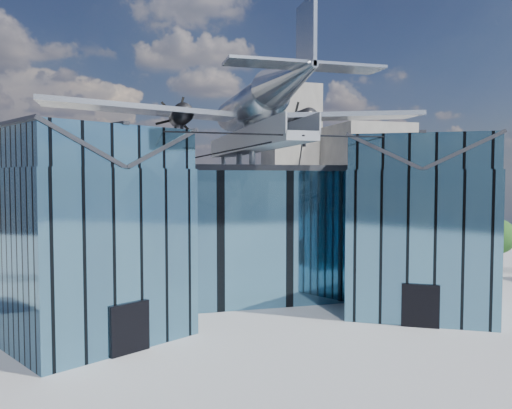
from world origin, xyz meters
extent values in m
plane|color=#97969B|center=(0.00, 0.00, 0.00)|extent=(120.00, 120.00, 0.00)
cube|color=teal|center=(0.00, 9.00, 4.75)|extent=(28.00, 14.00, 9.50)
cube|color=#24262B|center=(0.00, 9.00, 9.70)|extent=(28.00, 14.00, 0.40)
cube|color=teal|center=(-10.50, -1.00, 4.75)|extent=(11.79, 11.43, 9.50)
cube|color=teal|center=(-10.50, -1.00, 10.60)|extent=(11.56, 11.20, 2.20)
cube|color=#24262B|center=(-12.45, -2.12, 10.60)|extent=(7.98, 9.23, 2.40)
cube|color=#24262B|center=(-8.55, 0.12, 10.60)|extent=(7.98, 9.23, 2.40)
cube|color=#24262B|center=(-10.50, -1.00, 11.75)|extent=(4.30, 7.10, 0.18)
cube|color=black|center=(-8.48, -4.51, 1.30)|extent=(2.03, 1.32, 2.60)
cube|color=black|center=(-6.60, 1.25, 4.75)|extent=(0.34, 0.34, 9.50)
cube|color=teal|center=(10.50, -1.00, 4.75)|extent=(11.79, 11.43, 9.50)
cube|color=teal|center=(10.50, -1.00, 10.60)|extent=(11.56, 11.20, 2.20)
cube|color=#24262B|center=(8.55, 0.12, 10.60)|extent=(7.98, 9.23, 2.40)
cube|color=#24262B|center=(12.45, -2.12, 10.60)|extent=(7.98, 9.23, 2.40)
cube|color=#24262B|center=(10.50, -1.00, 11.75)|extent=(4.30, 7.10, 0.18)
cube|color=black|center=(8.48, -4.51, 1.30)|extent=(2.03, 1.32, 2.60)
cube|color=black|center=(6.60, 1.25, 4.75)|extent=(0.34, 0.34, 9.50)
cube|color=#93999F|center=(0.00, 3.50, 11.10)|extent=(1.80, 21.00, 0.50)
cube|color=#93999F|center=(-0.90, 3.50, 11.75)|extent=(0.08, 21.00, 1.10)
cube|color=#93999F|center=(0.90, 3.50, 11.75)|extent=(0.08, 21.00, 1.10)
cylinder|color=#93999F|center=(0.00, 13.00, 10.43)|extent=(0.44, 0.44, 1.35)
cylinder|color=#93999F|center=(0.00, 7.00, 10.43)|extent=(0.44, 0.44, 1.35)
cylinder|color=#93999F|center=(0.00, 3.00, 10.43)|extent=(0.44, 0.44, 1.35)
cylinder|color=#93999F|center=(0.00, 4.00, 12.05)|extent=(0.70, 0.70, 1.40)
cylinder|color=black|center=(-5.25, -4.00, 11.40)|extent=(10.55, 6.08, 0.69)
cylinder|color=black|center=(5.25, -4.00, 11.40)|extent=(10.55, 6.08, 0.69)
cylinder|color=black|center=(-3.00, 1.50, 10.55)|extent=(6.09, 17.04, 1.19)
cylinder|color=black|center=(3.00, 1.50, 10.55)|extent=(6.09, 17.04, 1.19)
cylinder|color=#A7ADB4|center=(0.00, 4.00, 14.00)|extent=(2.50, 11.00, 2.50)
sphere|color=#A7ADB4|center=(0.00, 9.50, 14.00)|extent=(2.50, 2.50, 2.50)
cube|color=black|center=(0.00, 8.50, 14.69)|extent=(1.60, 1.40, 0.50)
cone|color=#A7ADB4|center=(0.00, -5.00, 14.30)|extent=(2.50, 7.00, 2.50)
cube|color=#A7ADB4|center=(0.00, -7.30, 15.90)|extent=(0.18, 2.40, 3.40)
cube|color=#A7ADB4|center=(0.00, -7.20, 14.50)|extent=(8.00, 1.80, 0.14)
cube|color=#A7ADB4|center=(-7.00, 5.00, 13.70)|extent=(14.00, 3.20, 1.08)
cylinder|color=black|center=(-4.60, 5.60, 13.45)|extent=(1.44, 3.20, 1.44)
cone|color=black|center=(-4.60, 7.40, 13.45)|extent=(0.70, 0.70, 0.70)
cube|color=black|center=(-4.60, 7.55, 13.45)|extent=(1.05, 0.06, 3.33)
cube|color=black|center=(-4.60, 7.55, 13.45)|extent=(2.53, 0.06, 2.53)
cube|color=black|center=(-4.60, 7.55, 13.45)|extent=(3.33, 0.06, 1.05)
cylinder|color=black|center=(-4.60, 5.00, 12.22)|extent=(0.24, 0.24, 1.75)
cube|color=#A7ADB4|center=(7.00, 5.00, 13.70)|extent=(14.00, 3.20, 1.08)
cylinder|color=black|center=(4.60, 5.60, 13.45)|extent=(1.44, 3.20, 1.44)
cone|color=black|center=(4.60, 7.40, 13.45)|extent=(0.70, 0.70, 0.70)
cube|color=black|center=(4.60, 7.55, 13.45)|extent=(1.05, 0.06, 3.33)
cube|color=black|center=(4.60, 7.55, 13.45)|extent=(2.53, 0.06, 2.53)
cube|color=black|center=(4.60, 7.55, 13.45)|extent=(3.33, 0.06, 1.05)
cylinder|color=black|center=(4.60, 5.00, 12.22)|extent=(0.24, 0.24, 1.75)
cube|color=gray|center=(32.00, 48.00, 9.00)|extent=(12.00, 14.00, 18.00)
cube|color=gray|center=(-20.00, 55.00, 7.00)|extent=(14.00, 10.00, 14.00)
cube|color=gray|center=(22.00, 58.00, 13.00)|extent=(9.00, 9.00, 26.00)
cylinder|color=#301D13|center=(25.35, 8.60, 1.26)|extent=(0.46, 0.46, 2.53)
sphere|color=#224E1B|center=(25.35, 8.60, 3.52)|extent=(4.36, 4.36, 3.30)
camera|label=1|loc=(-8.85, -30.46, 8.96)|focal=35.00mm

